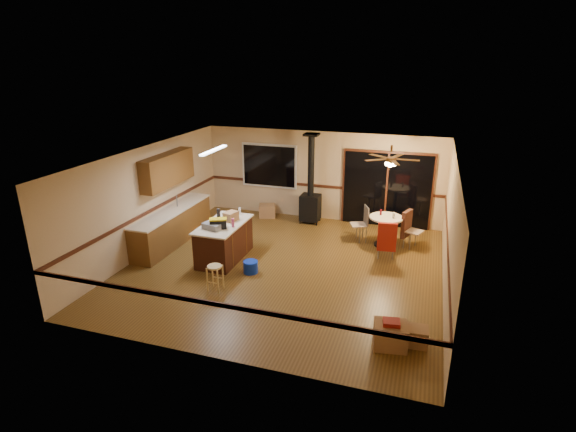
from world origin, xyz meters
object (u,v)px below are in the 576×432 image
at_px(bar_stool, 215,278).
at_px(blue_bucket, 251,267).
at_px(toolbox_black, 218,224).
at_px(chair_right, 407,224).
at_px(wood_stove, 310,198).
at_px(box_corner_b, 416,336).
at_px(chair_left, 363,220).
at_px(box_under_window, 267,211).
at_px(box_corner_a, 390,335).
at_px(toolbox_grey, 212,226).
at_px(chair_near, 387,237).
at_px(kitchen_island, 224,241).
at_px(dining_table, 386,226).

height_order(bar_stool, blue_bucket, bar_stool).
distance_m(toolbox_black, blue_bucket, 1.22).
height_order(bar_stool, chair_right, chair_right).
relative_size(wood_stove, chair_right, 3.60).
distance_m(wood_stove, box_corner_b, 6.14).
bearing_deg(chair_left, chair_right, -1.35).
distance_m(box_under_window, box_corner_a, 6.84).
distance_m(wood_stove, chair_right, 2.96).
relative_size(toolbox_grey, chair_near, 0.61).
bearing_deg(box_corner_a, toolbox_black, 154.02).
height_order(wood_stove, box_corner_a, wood_stove).
xyz_separation_m(toolbox_black, box_corner_b, (4.51, -1.82, -0.84)).
relative_size(bar_stool, blue_bucket, 1.67).
bearing_deg(box_corner_b, wood_stove, 122.02).
relative_size(chair_left, box_corner_a, 0.96).
bearing_deg(box_corner_a, chair_near, 97.37).
distance_m(chair_near, box_corner_b, 3.37).
height_order(kitchen_island, bar_stool, kitchen_island).
bearing_deg(toolbox_grey, kitchen_island, 76.45).
relative_size(wood_stove, chair_near, 3.60).
distance_m(kitchen_island, box_under_window, 3.11).
xyz_separation_m(toolbox_grey, dining_table, (3.66, 2.38, -0.44)).
distance_m(blue_bucket, chair_near, 3.27).
height_order(kitchen_island, chair_near, chair_near).
bearing_deg(blue_bucket, toolbox_black, 167.40).
xyz_separation_m(bar_stool, chair_right, (3.62, 3.55, 0.32)).
relative_size(kitchen_island, blue_bucket, 5.09).
bearing_deg(bar_stool, blue_bucket, 67.38).
height_order(blue_bucket, box_corner_a, box_corner_a).
bearing_deg(box_corner_b, dining_table, 103.30).
distance_m(chair_left, chair_right, 1.13).
height_order(chair_left, box_corner_b, chair_left).
relative_size(kitchen_island, box_corner_b, 4.30).
xyz_separation_m(chair_left, chair_near, (0.73, -1.02, 0.01)).
bearing_deg(chair_left, box_corner_b, -69.68).
xyz_separation_m(chair_right, box_corner_a, (0.04, -4.41, -0.39)).
xyz_separation_m(chair_near, chair_right, (0.40, 1.00, 0.00)).
xyz_separation_m(kitchen_island, toolbox_grey, (-0.09, -0.39, 0.51)).
bearing_deg(chair_near, wood_stove, 140.85).
height_order(toolbox_black, box_corner_a, toolbox_black).
bearing_deg(chair_left, box_corner_a, -75.23).
bearing_deg(box_corner_b, bar_stool, 170.54).
bearing_deg(kitchen_island, toolbox_grey, -103.55).
height_order(box_under_window, box_corner_b, box_under_window).
height_order(toolbox_grey, chair_left, toolbox_grey).
xyz_separation_m(toolbox_black, box_corner_a, (4.11, -2.00, -0.79)).
relative_size(blue_bucket, dining_table, 0.39).
distance_m(toolbox_black, box_under_window, 3.50).
bearing_deg(bar_stool, box_corner_b, -9.46).
relative_size(bar_stool, dining_table, 0.65).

